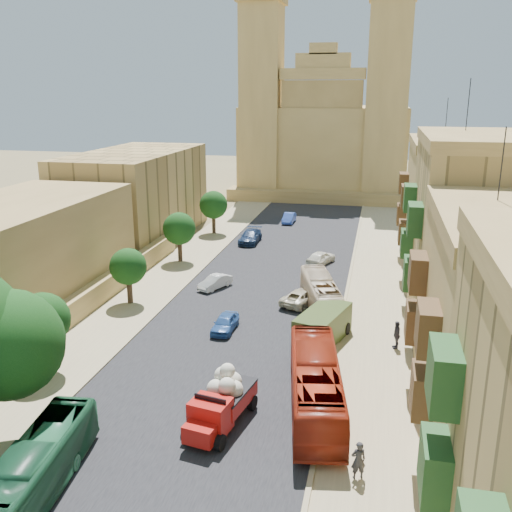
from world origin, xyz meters
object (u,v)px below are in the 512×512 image
at_px(car_dkblue, 250,237).
at_px(car_blue_b, 289,218).
at_px(olive_pickup, 323,326).
at_px(car_white_b, 321,258).
at_px(street_tree_b, 128,267).
at_px(car_white_a, 215,282).
at_px(car_blue_a, 225,323).
at_px(bus_green_north, 36,469).
at_px(street_tree_c, 179,229).
at_px(bus_cream_east, 321,293).
at_px(red_truck, 221,401).
at_px(pedestrian_a, 358,460).
at_px(church, 325,135).
at_px(car_cream, 301,297).
at_px(street_tree_a, 43,320).
at_px(street_tree_d, 213,205).
at_px(pedestrian_c, 397,335).
at_px(bus_red_east, 315,385).

height_order(car_dkblue, car_blue_b, car_dkblue).
xyz_separation_m(olive_pickup, car_white_b, (-2.05, 17.97, -0.39)).
height_order(street_tree_b, car_white_a, street_tree_b).
height_order(olive_pickup, car_blue_a, olive_pickup).
relative_size(bus_green_north, car_white_b, 2.23).
distance_m(street_tree_c, car_white_b, 14.33).
bearing_deg(bus_cream_east, red_truck, 63.92).
bearing_deg(pedestrian_a, car_dkblue, -90.91).
distance_m(bus_cream_east, car_dkblue, 20.74).
bearing_deg(car_blue_a, car_white_a, 111.82).
height_order(church, car_cream, church).
bearing_deg(car_white_b, street_tree_b, 66.54).
height_order(church, olive_pickup, church).
bearing_deg(street_tree_a, olive_pickup, 26.58).
relative_size(street_tree_c, car_blue_a, 1.41).
height_order(street_tree_d, bus_cream_east, street_tree_d).
bearing_deg(church, street_tree_a, -98.54).
distance_m(car_blue_a, car_blue_b, 35.30).
bearing_deg(red_truck, car_dkblue, 100.54).
relative_size(street_tree_a, car_white_a, 1.46).
distance_m(car_dkblue, car_white_b, 10.86).
bearing_deg(street_tree_c, street_tree_a, -90.00).
bearing_deg(street_tree_b, pedestrian_c, -11.16).
bearing_deg(car_blue_a, olive_pickup, -0.64).
bearing_deg(pedestrian_c, red_truck, -48.84).
distance_m(street_tree_a, olive_pickup, 18.03).
height_order(church, bus_green_north, church).
xyz_separation_m(red_truck, car_blue_b, (-4.02, 46.85, -0.73)).
height_order(bus_green_north, bus_cream_east, bus_green_north).
height_order(car_blue_a, car_cream, car_cream).
distance_m(church, olive_pickup, 59.52).
distance_m(bus_red_east, bus_cream_east, 15.23).
distance_m(red_truck, pedestrian_a, 7.59).
bearing_deg(street_tree_b, olive_pickup, -14.05).
height_order(bus_green_north, car_blue_a, bus_green_north).
bearing_deg(pedestrian_c, pedestrian_a, -18.00).
bearing_deg(church, red_truck, -88.39).
bearing_deg(car_white_b, street_tree_a, 83.25).
bearing_deg(car_cream, red_truck, 105.40).
bearing_deg(olive_pickup, church, 95.83).
distance_m(street_tree_a, car_white_b, 29.60).
bearing_deg(bus_cream_east, pedestrian_c, 115.92).
bearing_deg(street_tree_c, car_white_b, 8.05).
xyz_separation_m(street_tree_a, car_white_a, (5.74, 16.81, -2.81)).
distance_m(street_tree_a, car_blue_a, 12.49).
height_order(pedestrian_a, pedestrian_c, pedestrian_c).
xyz_separation_m(bus_green_north, car_blue_a, (3.23, 18.29, -0.63)).
distance_m(street_tree_c, car_blue_b, 21.22).
distance_m(bus_red_east, car_white_a, 20.71).
distance_m(street_tree_a, street_tree_c, 24.00).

